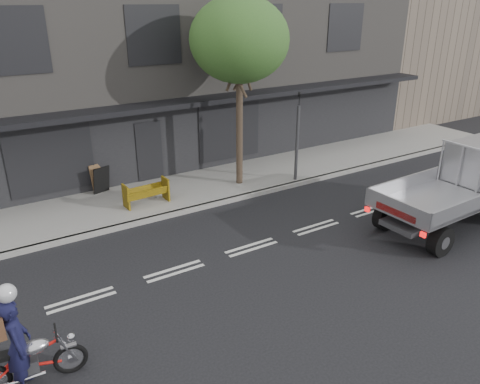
% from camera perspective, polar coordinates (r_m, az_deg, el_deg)
% --- Properties ---
extents(ground, '(80.00, 80.00, 0.00)m').
position_cam_1_polar(ground, '(13.45, 1.40, -6.76)').
color(ground, black).
rests_on(ground, ground).
extents(sidewalk, '(32.00, 3.20, 0.15)m').
position_cam_1_polar(sidewalk, '(17.15, -7.21, 0.04)').
color(sidewalk, gray).
rests_on(sidewalk, ground).
extents(kerb, '(32.00, 0.20, 0.15)m').
position_cam_1_polar(kerb, '(15.82, -4.75, -1.84)').
color(kerb, gray).
rests_on(kerb, ground).
extents(building_main, '(26.00, 10.00, 8.00)m').
position_cam_1_polar(building_main, '(22.22, -15.23, 15.09)').
color(building_main, slate).
rests_on(building_main, ground).
extents(building_neighbour, '(14.00, 10.00, 10.00)m').
position_cam_1_polar(building_neighbour, '(33.88, 20.69, 18.48)').
color(building_neighbour, brown).
rests_on(building_neighbour, ground).
extents(street_tree, '(3.40, 3.40, 6.74)m').
position_cam_1_polar(street_tree, '(16.51, -0.08, 17.99)').
color(street_tree, '#382B21').
rests_on(street_tree, ground).
extents(traffic_light_pole, '(0.12, 0.12, 3.50)m').
position_cam_1_polar(traffic_light_pole, '(17.63, 6.97, 6.11)').
color(traffic_light_pole, '#2D2D30').
rests_on(traffic_light_pole, ground).
extents(motorcycle, '(1.95, 0.57, 1.00)m').
position_cam_1_polar(motorcycle, '(9.75, -24.10, -18.24)').
color(motorcycle, black).
rests_on(motorcycle, ground).
extents(rider, '(0.52, 0.73, 1.87)m').
position_cam_1_polar(rider, '(9.50, -25.44, -16.50)').
color(rider, '#121334').
rests_on(rider, ground).
extents(flatbed_ute, '(5.38, 2.35, 2.46)m').
position_cam_1_polar(flatbed_ute, '(16.53, 26.99, 1.75)').
color(flatbed_ute, black).
rests_on(flatbed_ute, ground).
extents(construction_barrier, '(1.54, 0.70, 0.84)m').
position_cam_1_polar(construction_barrier, '(15.79, -11.07, -0.28)').
color(construction_barrier, '#DFAB0B').
rests_on(construction_barrier, sidewalk).
extents(sandwich_board, '(0.72, 0.58, 0.99)m').
position_cam_1_polar(sandwich_board, '(17.25, -16.53, 1.41)').
color(sandwich_board, black).
rests_on(sandwich_board, sidewalk).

